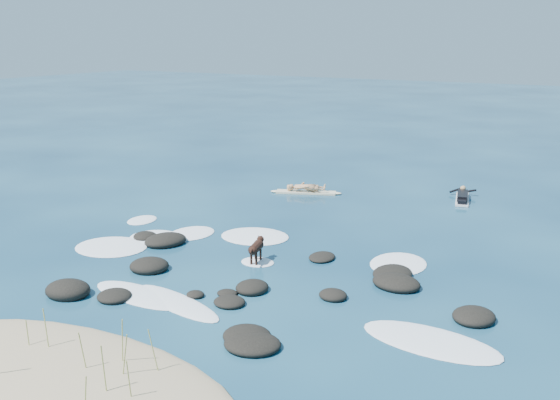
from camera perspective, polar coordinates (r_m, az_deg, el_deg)
The scene contains 8 objects.
ground at distance 19.97m, azimuth -1.83°, elevation -5.64°, with size 160.00×160.00×0.00m, color #0A2642.
sand_dune at distance 14.30m, azimuth -19.81°, elevation -15.42°, with size 9.00×4.40×0.60m, color #9E8966.
dune_grass at distance 13.74m, azimuth -17.18°, elevation -13.53°, with size 3.53×1.89×1.13m.
reef_rocks at distance 18.09m, azimuth -3.54°, elevation -7.57°, with size 12.84×7.40×0.56m.
breaking_foam at distance 19.87m, azimuth -4.85°, elevation -5.76°, with size 15.02×8.00×0.12m.
standing_surfer_rig at distance 28.21m, azimuth 2.40°, elevation 2.05°, with size 3.12×1.52×1.85m.
paddling_surfer_rig at distance 28.29m, azimuth 16.34°, elevation 0.29°, with size 1.30×2.64×0.46m.
dog at distance 19.68m, azimuth -2.16°, elevation -4.31°, with size 0.50×1.25×0.80m.
Camera 1 is at (9.75, -15.95, 7.01)m, focal length 40.00 mm.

